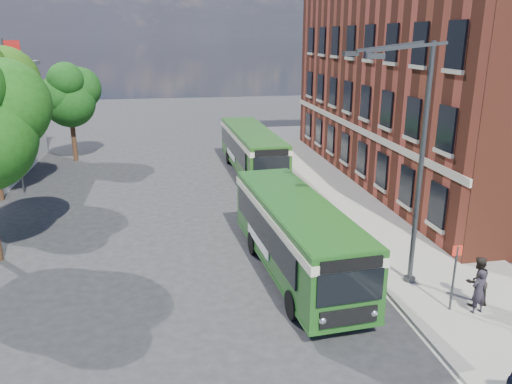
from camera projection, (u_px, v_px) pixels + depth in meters
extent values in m
plane|color=#252427|center=(267.00, 272.00, 20.22)|extent=(120.00, 120.00, 0.00)
cube|color=gray|center=(358.00, 199.00, 28.88)|extent=(6.00, 48.00, 0.15)
cube|color=beige|center=(307.00, 204.00, 28.39)|extent=(0.12, 48.00, 0.01)
cube|color=maroon|center=(445.00, 87.00, 32.01)|extent=(12.00, 26.00, 12.00)
cube|color=#BBB49F|center=(353.00, 127.00, 31.73)|extent=(0.12, 26.00, 0.35)
cylinder|color=#343739|center=(13.00, 119.00, 29.02)|extent=(0.10, 0.10, 9.00)
cube|color=#A21213|center=(11.00, 46.00, 27.86)|extent=(0.90, 0.02, 0.60)
cylinder|color=#343739|center=(409.00, 281.00, 19.16)|extent=(0.44, 0.44, 0.30)
cylinder|color=#343739|center=(420.00, 171.00, 17.86)|extent=(0.18, 0.18, 9.00)
cube|color=#343739|center=(407.00, 47.00, 15.80)|extent=(2.58, 0.46, 0.37)
cube|color=#343739|center=(391.00, 46.00, 16.92)|extent=(2.58, 0.46, 0.37)
cube|color=#343739|center=(375.00, 56.00, 15.22)|extent=(0.55, 0.22, 0.16)
cube|color=#343739|center=(351.00, 54.00, 17.25)|extent=(0.55, 0.22, 0.16)
cylinder|color=#343739|center=(453.00, 280.00, 16.83)|extent=(0.08, 0.08, 2.50)
cube|color=red|center=(457.00, 251.00, 16.50)|extent=(0.35, 0.04, 0.35)
cube|color=#1E511A|center=(296.00, 232.00, 19.62)|extent=(3.28, 10.17, 2.45)
cube|color=#1E511A|center=(295.00, 261.00, 20.00)|extent=(3.32, 10.21, 0.14)
cube|color=black|center=(262.00, 229.00, 19.55)|extent=(0.73, 8.18, 1.10)
cube|color=black|center=(323.00, 223.00, 20.16)|extent=(0.73, 8.18, 1.10)
cube|color=beige|center=(296.00, 212.00, 19.37)|extent=(3.34, 10.23, 0.32)
cube|color=#1E511A|center=(296.00, 203.00, 19.26)|extent=(3.17, 10.06, 0.12)
cube|color=black|center=(350.00, 287.00, 14.92)|extent=(2.15, 0.25, 1.05)
cube|color=black|center=(352.00, 265.00, 14.68)|extent=(2.00, 0.24, 0.38)
cube|color=black|center=(349.00, 317.00, 15.21)|extent=(1.90, 0.23, 0.55)
sphere|color=silver|center=(322.00, 320.00, 15.03)|extent=(0.26, 0.26, 0.26)
sphere|color=silver|center=(374.00, 313.00, 15.43)|extent=(0.26, 0.26, 0.26)
cube|color=black|center=(262.00, 190.00, 24.20)|extent=(2.00, 0.24, 0.90)
cube|color=white|center=(258.00, 240.00, 20.42)|extent=(0.29, 3.19, 0.45)
cylinder|color=black|center=(293.00, 305.00, 16.76)|extent=(0.36, 1.02, 1.00)
cylinder|color=black|center=(357.00, 296.00, 17.32)|extent=(0.36, 1.02, 1.00)
cylinder|color=black|center=(253.00, 243.00, 21.75)|extent=(0.36, 1.02, 1.00)
cylinder|color=black|center=(304.00, 238.00, 22.31)|extent=(0.36, 1.02, 1.00)
cube|color=#235419|center=(252.00, 148.00, 34.29)|extent=(2.91, 11.43, 2.45)
cube|color=#235419|center=(252.00, 166.00, 34.67)|extent=(2.96, 11.48, 0.14)
cube|color=black|center=(233.00, 146.00, 34.27)|extent=(0.43, 9.55, 1.10)
cube|color=black|center=(269.00, 144.00, 34.79)|extent=(0.43, 9.55, 1.10)
cube|color=beige|center=(252.00, 136.00, 34.04)|extent=(2.98, 11.50, 0.32)
cube|color=#235419|center=(252.00, 131.00, 33.93)|extent=(2.81, 11.33, 0.12)
cube|color=black|center=(272.00, 165.00, 28.91)|extent=(2.15, 0.16, 1.05)
cube|color=black|center=(272.00, 153.00, 28.68)|extent=(2.00, 0.15, 0.38)
cube|color=black|center=(271.00, 182.00, 29.21)|extent=(1.90, 0.15, 0.55)
sphere|color=silver|center=(257.00, 183.00, 29.05)|extent=(0.26, 0.26, 0.26)
sphere|color=silver|center=(285.00, 181.00, 29.39)|extent=(0.26, 0.26, 0.26)
cube|color=black|center=(237.00, 130.00, 39.54)|extent=(2.00, 0.15, 0.90)
cube|color=white|center=(231.00, 154.00, 35.15)|extent=(0.16, 3.20, 0.45)
cylinder|color=black|center=(246.00, 182.00, 30.82)|extent=(0.32, 1.01, 1.00)
cylinder|color=black|center=(282.00, 180.00, 31.29)|extent=(0.32, 1.01, 1.00)
cylinder|color=black|center=(229.00, 157.00, 37.12)|extent=(0.32, 1.01, 1.00)
cylinder|color=black|center=(259.00, 156.00, 37.59)|extent=(0.32, 1.01, 1.00)
imported|color=#242028|center=(479.00, 291.00, 16.75)|extent=(0.62, 0.45, 1.59)
imported|color=black|center=(477.00, 281.00, 17.19)|extent=(0.93, 0.74, 1.81)
sphere|color=#174A11|center=(3.00, 105.00, 20.13)|extent=(3.79, 3.79, 3.79)
sphere|color=#254D10|center=(4.00, 82.00, 27.85)|extent=(3.92, 3.92, 3.92)
cylinder|color=#341F12|center=(74.00, 140.00, 37.75)|extent=(0.36, 0.36, 3.15)
sphere|color=#133F11|center=(70.00, 102.00, 36.89)|extent=(3.72, 3.72, 3.72)
sphere|color=#133F11|center=(80.00, 88.00, 37.27)|extent=(3.15, 3.15, 3.15)
sphere|color=#133F11|center=(58.00, 95.00, 36.14)|extent=(2.86, 2.86, 2.86)
sphere|color=#133F11|center=(65.00, 80.00, 35.72)|extent=(2.58, 2.58, 2.58)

